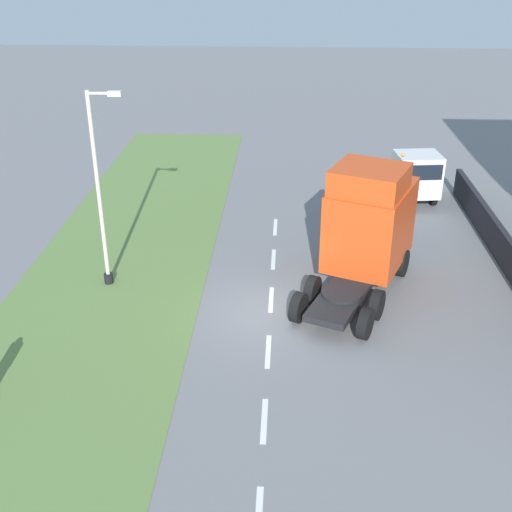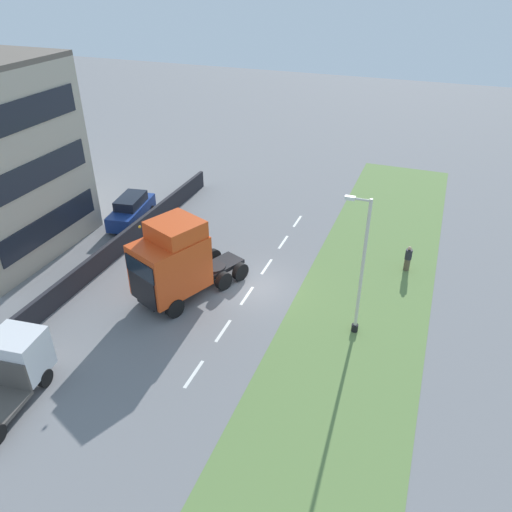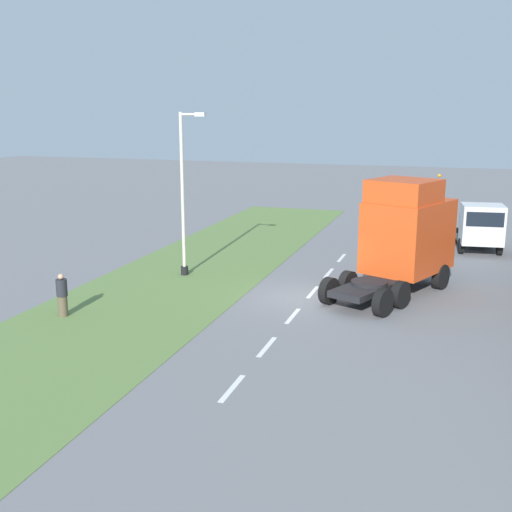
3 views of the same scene
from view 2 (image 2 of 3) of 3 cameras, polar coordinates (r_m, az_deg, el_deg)
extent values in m
plane|color=slate|center=(28.02, -0.36, -3.56)|extent=(120.00, 120.00, 0.00)
cube|color=#607F42|center=(26.85, 11.75, -6.03)|extent=(7.00, 44.00, 0.01)
cube|color=white|center=(35.15, 4.75, 3.98)|extent=(0.16, 1.80, 0.00)
cube|color=white|center=(32.44, 3.13, 1.60)|extent=(0.16, 1.80, 0.00)
cube|color=white|center=(29.82, 1.23, -1.21)|extent=(0.16, 1.80, 0.00)
cube|color=white|center=(27.33, -1.04, -4.55)|extent=(0.16, 1.80, 0.00)
cube|color=white|center=(25.00, -3.77, -8.52)|extent=(0.16, 1.80, 0.00)
cube|color=white|center=(22.88, -7.12, -13.24)|extent=(0.16, 1.80, 0.00)
cube|color=#232328|center=(31.56, -15.80, 0.82)|extent=(0.25, 24.00, 1.29)
cube|color=#1E232D|center=(32.12, -22.39, 3.29)|extent=(0.08, 7.89, 1.54)
cube|color=#1E232D|center=(30.86, -23.60, 8.72)|extent=(0.08, 7.89, 1.54)
cube|color=#1E232D|center=(29.92, -24.95, 14.56)|extent=(0.08, 7.89, 1.54)
cube|color=black|center=(27.68, -7.09, -2.64)|extent=(3.80, 6.55, 0.24)
cube|color=#DB4719|center=(26.11, -9.76, -1.07)|extent=(3.71, 4.28, 2.87)
cube|color=black|center=(25.61, -12.85, -3.83)|extent=(1.99, 0.88, 1.61)
cube|color=black|center=(24.93, -13.18, -1.44)|extent=(2.11, 0.93, 0.92)
cube|color=#DB4719|center=(25.46, -9.18, 2.99)|extent=(3.10, 3.08, 0.90)
sphere|color=orange|center=(24.93, -13.17, 3.26)|extent=(0.14, 0.14, 0.14)
cylinder|color=black|center=(28.37, -4.86, -1.16)|extent=(1.81, 1.81, 0.12)
cylinder|color=black|center=(25.88, -9.27, -5.90)|extent=(0.70, 1.08, 1.04)
cylinder|color=black|center=(27.46, -12.28, -3.85)|extent=(0.70, 1.08, 1.04)
cylinder|color=black|center=(27.63, -3.72, -2.87)|extent=(0.70, 1.08, 1.04)
cylinder|color=black|center=(29.12, -6.84, -1.12)|extent=(0.70, 1.08, 1.04)
cylinder|color=black|center=(28.38, -1.80, -1.82)|extent=(0.70, 1.08, 1.04)
cylinder|color=black|center=(29.83, -4.94, -0.16)|extent=(0.70, 1.08, 1.04)
cube|color=silver|center=(23.55, -25.40, -10.05)|extent=(2.22, 2.00, 1.97)
cube|color=black|center=(23.83, -24.34, -8.01)|extent=(1.78, 0.25, 0.71)
cube|color=#4C4742|center=(23.23, -26.60, -12.01)|extent=(2.03, 0.33, 1.38)
cylinder|color=black|center=(24.80, -26.53, -11.62)|extent=(0.33, 0.82, 0.80)
cylinder|color=black|center=(23.76, -22.95, -12.71)|extent=(0.33, 0.82, 0.80)
cube|color=navy|center=(35.63, -14.03, 4.87)|extent=(2.43, 4.86, 0.98)
cube|color=black|center=(35.39, -14.12, 6.13)|extent=(1.84, 2.76, 0.65)
cylinder|color=black|center=(34.29, -13.72, 3.01)|extent=(0.30, 0.66, 0.64)
cylinder|color=black|center=(34.97, -16.13, 3.22)|extent=(0.30, 0.66, 0.64)
cylinder|color=black|center=(36.73, -11.86, 5.19)|extent=(0.30, 0.66, 0.64)
cylinder|color=black|center=(37.37, -14.15, 5.35)|extent=(0.30, 0.66, 0.64)
cylinder|color=black|center=(25.28, 11.21, -8.05)|extent=(0.33, 0.33, 0.40)
cylinder|color=beige|center=(23.35, 12.04, -1.60)|extent=(0.15, 0.15, 7.13)
cylinder|color=beige|center=(21.78, 11.86, 6.34)|extent=(0.90, 0.10, 0.10)
cube|color=silver|center=(21.84, 10.69, 6.54)|extent=(0.44, 0.20, 0.16)
cylinder|color=brown|center=(30.61, 16.86, -0.93)|extent=(0.34, 0.34, 0.77)
cylinder|color=#26262D|center=(30.27, 17.05, 0.18)|extent=(0.39, 0.39, 0.61)
sphere|color=tan|center=(30.08, 17.17, 0.84)|extent=(0.21, 0.21, 0.21)
camera|label=1|loc=(41.57, 9.25, 24.61)|focal=45.00mm
camera|label=3|loc=(48.00, 3.90, 20.60)|focal=45.00mm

